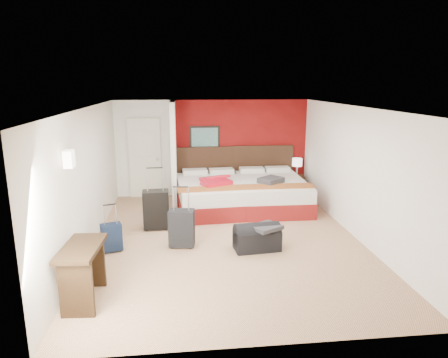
{
  "coord_description": "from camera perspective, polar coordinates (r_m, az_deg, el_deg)",
  "views": [
    {
      "loc": [
        -0.84,
        -7.22,
        2.94
      ],
      "look_at": [
        0.04,
        0.8,
        1.0
      ],
      "focal_mm": 32.39,
      "sensor_mm": 36.0,
      "label": 1
    }
  ],
  "objects": [
    {
      "name": "suitcase_black",
      "position": [
        8.36,
        -9.55,
        -4.43
      ],
      "size": [
        0.53,
        0.35,
        0.78
      ],
      "primitive_type": "cube",
      "rotation": [
        0.0,
        0.0,
        0.04
      ],
      "color": "black",
      "rests_on": "ground"
    },
    {
      "name": "bed_left",
      "position": [
        9.57,
        -1.85,
        -2.31
      ],
      "size": [
        1.69,
        2.3,
        0.66
      ],
      "primitive_type": "cube",
      "rotation": [
        0.0,
        0.0,
        0.07
      ],
      "color": "white",
      "rests_on": "ground"
    },
    {
      "name": "ground",
      "position": [
        7.84,
        0.34,
        -8.5
      ],
      "size": [
        6.5,
        6.5,
        0.0
      ],
      "primitive_type": "plane",
      "color": "tan",
      "rests_on": "ground"
    },
    {
      "name": "suitcase_navy",
      "position": [
        7.49,
        -15.57,
        -8.11
      ],
      "size": [
        0.4,
        0.32,
        0.49
      ],
      "primitive_type": "cube",
      "rotation": [
        0.0,
        0.0,
        0.33
      ],
      "color": "#111C33",
      "rests_on": "ground"
    },
    {
      "name": "red_accent_panel",
      "position": [
        10.7,
        2.36,
        4.43
      ],
      "size": [
        3.5,
        0.04,
        2.5
      ],
      "primitive_type": "cube",
      "color": "maroon",
      "rests_on": "ground"
    },
    {
      "name": "duffel_bag",
      "position": [
        7.34,
        4.67,
        -8.4
      ],
      "size": [
        0.85,
        0.51,
        0.41
      ],
      "primitive_type": "cube",
      "rotation": [
        0.0,
        0.0,
        0.1
      ],
      "color": "black",
      "rests_on": "ground"
    },
    {
      "name": "table_lamp",
      "position": [
        10.71,
        10.26,
        1.68
      ],
      "size": [
        0.26,
        0.26,
        0.46
      ],
      "primitive_type": "cylinder",
      "rotation": [
        0.0,
        0.0,
        0.03
      ],
      "color": "white",
      "rests_on": "nightstand"
    },
    {
      "name": "room_walls",
      "position": [
        8.82,
        -9.83,
        2.32
      ],
      "size": [
        5.02,
        6.52,
        2.5
      ],
      "color": "white",
      "rests_on": "ground"
    },
    {
      "name": "partition_wall",
      "position": [
        9.97,
        -7.11,
        3.67
      ],
      "size": [
        0.12,
        1.2,
        2.5
      ],
      "primitive_type": "cube",
      "color": "silver",
      "rests_on": "ground"
    },
    {
      "name": "red_suitcase_open",
      "position": [
        9.38,
        -1.21,
        -0.2
      ],
      "size": [
        0.92,
        1.05,
        0.11
      ],
      "primitive_type": "cube",
      "rotation": [
        0.0,
        0.0,
        0.39
      ],
      "color": "red",
      "rests_on": "bed_left"
    },
    {
      "name": "desk",
      "position": [
        5.96,
        -19.24,
        -12.51
      ],
      "size": [
        0.55,
        1.0,
        0.81
      ],
      "primitive_type": "cube",
      "rotation": [
        0.0,
        0.0,
        -0.07
      ],
      "color": "black",
      "rests_on": "ground"
    },
    {
      "name": "nightstand",
      "position": [
        10.82,
        10.15,
        -0.94
      ],
      "size": [
        0.45,
        0.45,
        0.55
      ],
      "primitive_type": "cube",
      "rotation": [
        0.0,
        0.0,
        -0.14
      ],
      "color": "black",
      "rests_on": "ground"
    },
    {
      "name": "suitcase_charcoal",
      "position": [
        7.43,
        -5.98,
        -7.09
      ],
      "size": [
        0.49,
        0.35,
        0.67
      ],
      "primitive_type": "cube",
      "rotation": [
        0.0,
        0.0,
        -0.16
      ],
      "color": "black",
      "rests_on": "ground"
    },
    {
      "name": "jacket_bundle",
      "position": [
        9.41,
        6.63,
        -0.17
      ],
      "size": [
        0.67,
        0.65,
        0.13
      ],
      "primitive_type": "cube",
      "rotation": [
        0.0,
        0.0,
        0.69
      ],
      "color": "#3A3B40",
      "rests_on": "bed_right"
    },
    {
      "name": "entry_door",
      "position": [
        10.63,
        -11.09,
        2.9
      ],
      "size": [
        0.82,
        0.06,
        2.05
      ],
      "primitive_type": "cube",
      "color": "silver",
      "rests_on": "ground"
    },
    {
      "name": "jacket_draped",
      "position": [
        7.24,
        5.95,
        -6.75
      ],
      "size": [
        0.63,
        0.6,
        0.07
      ],
      "primitive_type": "cube",
      "rotation": [
        0.0,
        0.0,
        0.51
      ],
      "color": "#323236",
      "rests_on": "duffel_bag"
    },
    {
      "name": "bed_right",
      "position": [
        9.81,
        6.75,
        -1.98
      ],
      "size": [
        1.58,
        2.24,
        0.66
      ],
      "primitive_type": "cube",
      "rotation": [
        0.0,
        0.0,
        -0.01
      ],
      "color": "white",
      "rests_on": "ground"
    }
  ]
}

